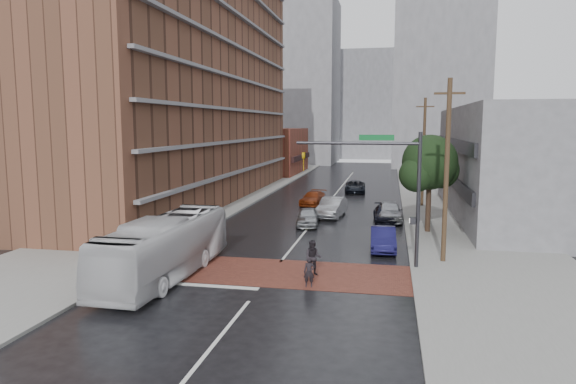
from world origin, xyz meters
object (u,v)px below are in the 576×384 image
(car_travel_c, at_px, (313,198))
(suv_travel, at_px, (355,187))
(car_travel_a, at_px, (307,217))
(pedestrian_b, at_px, (313,258))
(car_travel_b, at_px, (332,207))
(car_parked_far, at_px, (389,211))
(car_parked_near, at_px, (383,239))
(pedestrian_a, at_px, (309,272))
(car_parked_mid, at_px, (385,214))
(transit_bus, at_px, (166,247))

(car_travel_c, bearing_deg, suv_travel, 79.03)
(car_travel_a, relative_size, car_travel_c, 0.91)
(pedestrian_b, height_order, car_travel_c, pedestrian_b)
(car_travel_b, xyz_separation_m, car_parked_far, (4.66, -0.97, -0.00))
(car_travel_a, distance_m, car_parked_near, 8.72)
(car_travel_b, bearing_deg, car_travel_c, 118.25)
(pedestrian_a, xyz_separation_m, car_parked_mid, (3.32, 17.32, -0.09))
(pedestrian_a, xyz_separation_m, car_parked_far, (3.61, 17.66, 0.09))
(transit_bus, height_order, car_travel_b, transit_bus)
(pedestrian_b, relative_size, car_parked_near, 0.43)
(car_parked_far, bearing_deg, car_travel_a, -156.32)
(transit_bus, bearing_deg, car_parked_mid, 59.36)
(pedestrian_b, relative_size, car_travel_a, 0.45)
(car_travel_c, bearing_deg, car_parked_far, -36.84)
(pedestrian_b, height_order, car_parked_far, pedestrian_b)
(pedestrian_a, xyz_separation_m, car_travel_b, (-1.05, 18.63, 0.09))
(car_parked_far, bearing_deg, pedestrian_b, -107.03)
(car_travel_c, height_order, car_parked_mid, car_travel_c)
(car_travel_a, height_order, car_travel_c, car_travel_a)
(pedestrian_a, bearing_deg, suv_travel, 83.82)
(pedestrian_b, xyz_separation_m, car_travel_c, (-3.44, 22.89, -0.27))
(transit_bus, distance_m, pedestrian_a, 7.29)
(pedestrian_b, distance_m, car_travel_a, 12.81)
(car_travel_c, bearing_deg, car_travel_a, -75.64)
(car_travel_c, height_order, car_parked_near, car_parked_near)
(suv_travel, bearing_deg, car_travel_a, -99.00)
(car_travel_a, height_order, car_parked_near, car_parked_near)
(car_travel_a, relative_size, suv_travel, 0.83)
(car_travel_b, distance_m, car_parked_far, 4.76)
(suv_travel, bearing_deg, pedestrian_a, -92.29)
(suv_travel, bearing_deg, car_parked_near, -85.14)
(car_travel_c, distance_m, car_parked_near, 18.21)
(pedestrian_b, height_order, car_travel_b, pedestrian_b)
(car_travel_c, xyz_separation_m, car_parked_near, (6.82, -16.88, 0.06))
(car_travel_b, distance_m, car_parked_mid, 4.56)
(pedestrian_b, distance_m, car_travel_b, 16.73)
(pedestrian_a, distance_m, car_parked_far, 18.03)
(car_travel_b, bearing_deg, transit_bus, -102.21)
(pedestrian_b, height_order, car_travel_a, pedestrian_b)
(pedestrian_b, relative_size, car_travel_c, 0.41)
(car_travel_c, distance_m, car_parked_far, 10.12)
(car_travel_a, relative_size, car_parked_near, 0.94)
(car_travel_a, height_order, car_parked_far, car_parked_far)
(car_parked_mid, height_order, car_parked_far, car_parked_far)
(car_travel_c, bearing_deg, car_parked_mid, -39.39)
(car_travel_a, distance_m, suv_travel, 20.03)
(suv_travel, bearing_deg, car_travel_b, -95.70)
(pedestrian_b, xyz_separation_m, car_parked_far, (3.72, 15.73, -0.09))
(car_travel_c, bearing_deg, transit_bus, -90.35)
(pedestrian_b, bearing_deg, car_travel_a, 97.45)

